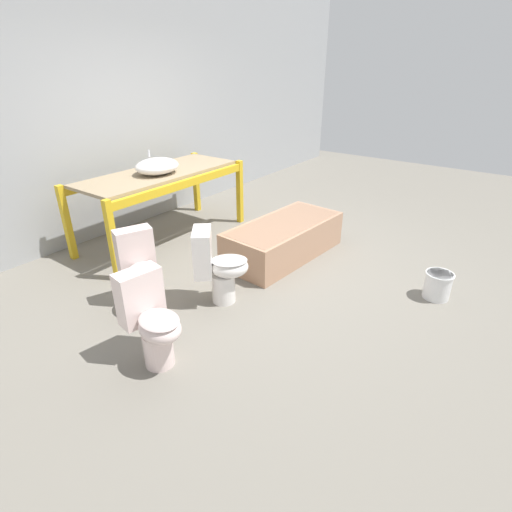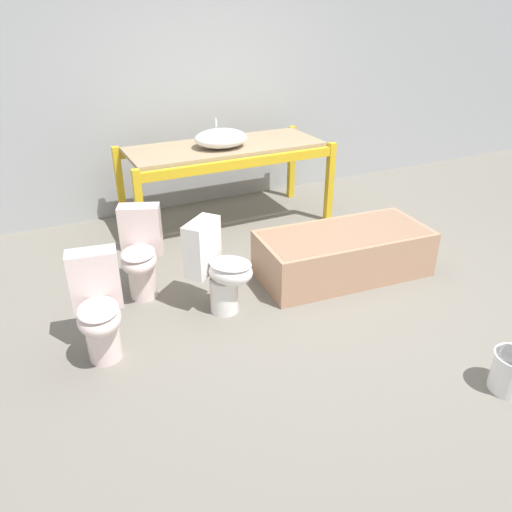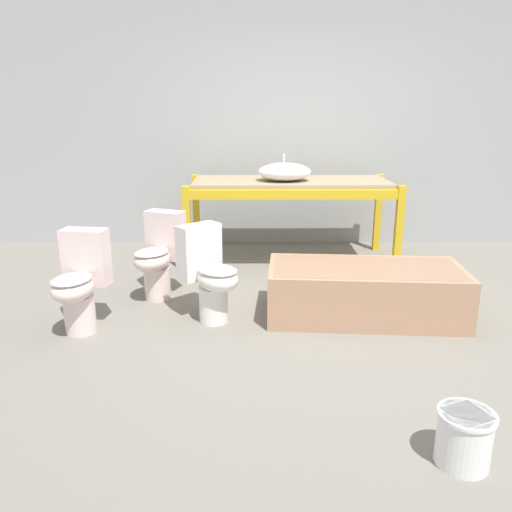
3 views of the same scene
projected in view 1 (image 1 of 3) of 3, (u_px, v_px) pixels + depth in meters
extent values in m
plane|color=slate|center=(270.00, 267.00, 4.42)|extent=(12.00, 12.00, 0.00)
cube|color=#9EA0A3|center=(118.00, 101.00, 4.94)|extent=(10.80, 0.08, 3.20)
cube|color=gold|center=(113.00, 241.00, 3.99)|extent=(0.07, 0.07, 0.86)
cube|color=gold|center=(240.00, 192.00, 5.48)|extent=(0.07, 0.07, 0.86)
cube|color=gold|center=(67.00, 223.00, 4.43)|extent=(0.07, 0.07, 0.86)
cube|color=gold|center=(196.00, 182.00, 5.91)|extent=(0.07, 0.07, 0.86)
cube|color=gold|center=(184.00, 184.00, 4.58)|extent=(2.05, 0.06, 0.09)
cube|color=gold|center=(137.00, 173.00, 5.02)|extent=(2.05, 0.06, 0.09)
cube|color=#998466|center=(159.00, 173.00, 4.77)|extent=(1.98, 0.76, 0.04)
ellipsoid|color=white|center=(157.00, 166.00, 4.64)|extent=(0.53, 0.45, 0.18)
cylinder|color=silver|center=(149.00, 153.00, 4.64)|extent=(0.02, 0.02, 0.08)
cube|color=tan|center=(284.00, 239.00, 4.60)|extent=(1.53, 0.78, 0.40)
cube|color=#977056|center=(284.00, 229.00, 4.55)|extent=(1.44, 0.70, 0.16)
cylinder|color=silver|center=(159.00, 348.00, 2.96)|extent=(0.22, 0.22, 0.28)
ellipsoid|color=silver|center=(160.00, 328.00, 2.82)|extent=(0.33, 0.39, 0.19)
ellipsoid|color=#BBA7A3|center=(159.00, 320.00, 2.79)|extent=(0.31, 0.37, 0.03)
cube|color=silver|center=(140.00, 296.00, 2.90)|extent=(0.35, 0.20, 0.42)
cylinder|color=white|center=(224.00, 288.00, 3.74)|extent=(0.22, 0.22, 0.28)
ellipsoid|color=white|center=(229.00, 267.00, 3.65)|extent=(0.44, 0.45, 0.19)
ellipsoid|color=beige|center=(229.00, 260.00, 3.62)|extent=(0.42, 0.42, 0.03)
cube|color=white|center=(203.00, 252.00, 3.57)|extent=(0.35, 0.33, 0.42)
cylinder|color=silver|center=(146.00, 295.00, 3.63)|extent=(0.22, 0.22, 0.28)
ellipsoid|color=silver|center=(145.00, 277.00, 3.49)|extent=(0.39, 0.43, 0.19)
ellipsoid|color=#BBA7A3|center=(144.00, 270.00, 3.46)|extent=(0.37, 0.41, 0.03)
cube|color=silver|center=(135.00, 251.00, 3.60)|extent=(0.36, 0.27, 0.42)
cylinder|color=white|center=(438.00, 285.00, 3.80)|extent=(0.24, 0.24, 0.26)
cylinder|color=white|center=(440.00, 274.00, 3.75)|extent=(0.26, 0.26, 0.02)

